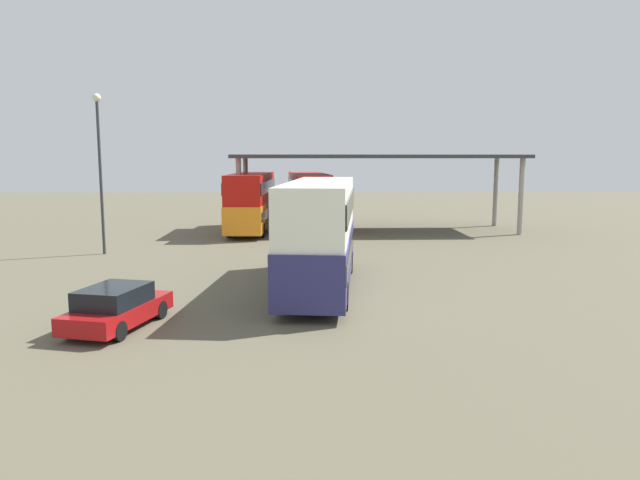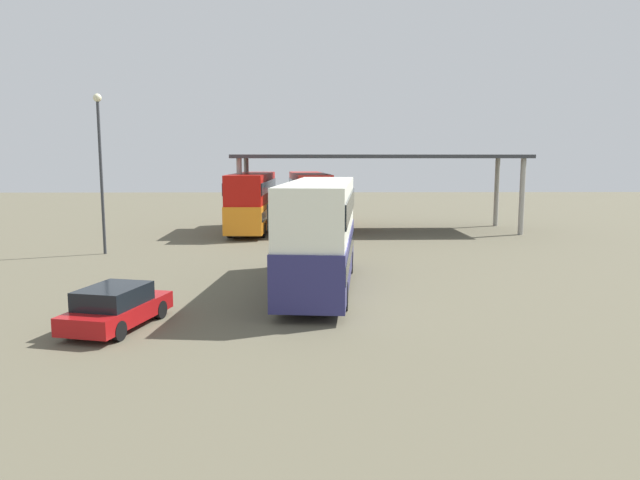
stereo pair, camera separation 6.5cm
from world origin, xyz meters
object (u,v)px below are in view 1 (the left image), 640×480
object	(u,v)px
double_decker_near_canopy	(251,200)
lamppost_tall	(100,156)
double_decker_main	(320,231)
parked_hatchback	(117,307)
double_decker_mid_row	(308,198)

from	to	relation	value
double_decker_near_canopy	lamppost_tall	bearing A→B (deg)	145.34
double_decker_main	lamppost_tall	size ratio (longest dim) A/B	1.28
parked_hatchback	double_decker_mid_row	size ratio (longest dim) A/B	0.40
double_decker_near_canopy	lamppost_tall	xyz separation A→B (m)	(-7.21, -9.78, 3.10)
parked_hatchback	double_decker_mid_row	distance (m)	27.11
double_decker_main	parked_hatchback	size ratio (longest dim) A/B	2.56
double_decker_main	double_decker_mid_row	xyz separation A→B (m)	(-0.48, 20.87, -0.11)
double_decker_near_canopy	double_decker_mid_row	xyz separation A→B (m)	(4.08, 2.15, -0.02)
parked_hatchback	lamppost_tall	size ratio (longest dim) A/B	0.50
parked_hatchback	double_decker_near_canopy	xyz separation A→B (m)	(1.90, 24.25, 1.61)
parked_hatchback	lamppost_tall	world-z (taller)	lamppost_tall
parked_hatchback	double_decker_near_canopy	world-z (taller)	double_decker_near_canopy
double_decker_mid_row	double_decker_near_canopy	bearing A→B (deg)	112.53
double_decker_near_canopy	lamppost_tall	world-z (taller)	lamppost_tall
double_decker_main	double_decker_near_canopy	distance (m)	19.27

